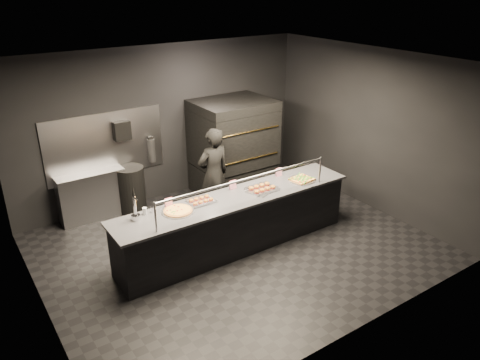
{
  "coord_description": "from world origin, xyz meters",
  "views": [
    {
      "loc": [
        -3.68,
        -5.55,
        4.13
      ],
      "look_at": [
        0.22,
        0.2,
        1.09
      ],
      "focal_mm": 35.0,
      "sensor_mm": 36.0,
      "label": 1
    }
  ],
  "objects_px": {
    "pizza_oven": "(233,147)",
    "worker": "(213,174)",
    "service_counter": "(236,222)",
    "beer_tap": "(135,211)",
    "towel_dispenser": "(122,130)",
    "round_pizza": "(178,211)",
    "square_pizza": "(302,179)",
    "slider_tray_a": "(201,201)",
    "slider_tray_b": "(262,188)",
    "prep_shelf": "(92,196)",
    "trash_bin": "(131,189)",
    "fire_extinguisher": "(151,150)"
  },
  "relations": [
    {
      "from": "slider_tray_b",
      "to": "trash_bin",
      "type": "bearing_deg",
      "value": 122.04
    },
    {
      "from": "towel_dispenser",
      "to": "trash_bin",
      "type": "relative_size",
      "value": 0.4
    },
    {
      "from": "service_counter",
      "to": "prep_shelf",
      "type": "bearing_deg",
      "value": 124.59
    },
    {
      "from": "pizza_oven",
      "to": "slider_tray_a",
      "type": "bearing_deg",
      "value": -134.87
    },
    {
      "from": "prep_shelf",
      "to": "fire_extinguisher",
      "type": "xyz_separation_m",
      "value": [
        1.25,
        0.08,
        0.61
      ]
    },
    {
      "from": "pizza_oven",
      "to": "beer_tap",
      "type": "height_order",
      "value": "pizza_oven"
    },
    {
      "from": "towel_dispenser",
      "to": "round_pizza",
      "type": "relative_size",
      "value": 0.71
    },
    {
      "from": "pizza_oven",
      "to": "round_pizza",
      "type": "xyz_separation_m",
      "value": [
        -2.19,
        -1.84,
        -0.03
      ]
    },
    {
      "from": "fire_extinguisher",
      "to": "trash_bin",
      "type": "distance_m",
      "value": 0.85
    },
    {
      "from": "pizza_oven",
      "to": "trash_bin",
      "type": "distance_m",
      "value": 2.19
    },
    {
      "from": "pizza_oven",
      "to": "slider_tray_b",
      "type": "bearing_deg",
      "value": -110.0
    },
    {
      "from": "service_counter",
      "to": "trash_bin",
      "type": "distance_m",
      "value": 2.39
    },
    {
      "from": "towel_dispenser",
      "to": "square_pizza",
      "type": "height_order",
      "value": "towel_dispenser"
    },
    {
      "from": "slider_tray_a",
      "to": "worker",
      "type": "relative_size",
      "value": 0.24
    },
    {
      "from": "pizza_oven",
      "to": "fire_extinguisher",
      "type": "xyz_separation_m",
      "value": [
        -1.55,
        0.5,
        0.09
      ]
    },
    {
      "from": "prep_shelf",
      "to": "square_pizza",
      "type": "height_order",
      "value": "square_pizza"
    },
    {
      "from": "service_counter",
      "to": "slider_tray_a",
      "type": "distance_m",
      "value": 0.74
    },
    {
      "from": "fire_extinguisher",
      "to": "trash_bin",
      "type": "relative_size",
      "value": 0.57
    },
    {
      "from": "service_counter",
      "to": "slider_tray_b",
      "type": "relative_size",
      "value": 7.25
    },
    {
      "from": "slider_tray_b",
      "to": "beer_tap",
      "type": "bearing_deg",
      "value": 174.56
    },
    {
      "from": "beer_tap",
      "to": "round_pizza",
      "type": "height_order",
      "value": "beer_tap"
    },
    {
      "from": "round_pizza",
      "to": "worker",
      "type": "bearing_deg",
      "value": 40.0
    },
    {
      "from": "trash_bin",
      "to": "round_pizza",
      "type": "bearing_deg",
      "value": -92.33
    },
    {
      "from": "worker",
      "to": "square_pizza",
      "type": "bearing_deg",
      "value": 130.32
    },
    {
      "from": "fire_extinguisher",
      "to": "worker",
      "type": "xyz_separation_m",
      "value": [
        0.6,
        -1.3,
        -0.2
      ]
    },
    {
      "from": "slider_tray_a",
      "to": "slider_tray_b",
      "type": "xyz_separation_m",
      "value": [
        1.04,
        -0.17,
        0.01
      ]
    },
    {
      "from": "prep_shelf",
      "to": "trash_bin",
      "type": "bearing_deg",
      "value": -8.77
    },
    {
      "from": "prep_shelf",
      "to": "fire_extinguisher",
      "type": "distance_m",
      "value": 1.39
    },
    {
      "from": "service_counter",
      "to": "slider_tray_b",
      "type": "xyz_separation_m",
      "value": [
        0.5,
        -0.02,
        0.49
      ]
    },
    {
      "from": "prep_shelf",
      "to": "trash_bin",
      "type": "distance_m",
      "value": 0.71
    },
    {
      "from": "service_counter",
      "to": "slider_tray_a",
      "type": "relative_size",
      "value": 9.83
    },
    {
      "from": "round_pizza",
      "to": "towel_dispenser",
      "type": "bearing_deg",
      "value": 87.85
    },
    {
      "from": "service_counter",
      "to": "towel_dispenser",
      "type": "distance_m",
      "value": 2.78
    },
    {
      "from": "prep_shelf",
      "to": "round_pizza",
      "type": "height_order",
      "value": "round_pizza"
    },
    {
      "from": "pizza_oven",
      "to": "worker",
      "type": "height_order",
      "value": "pizza_oven"
    },
    {
      "from": "service_counter",
      "to": "prep_shelf",
      "type": "xyz_separation_m",
      "value": [
        -1.6,
        2.32,
        -0.01
      ]
    },
    {
      "from": "pizza_oven",
      "to": "worker",
      "type": "distance_m",
      "value": 1.25
    },
    {
      "from": "slider_tray_b",
      "to": "fire_extinguisher",
      "type": "bearing_deg",
      "value": 109.32
    },
    {
      "from": "pizza_oven",
      "to": "towel_dispenser",
      "type": "height_order",
      "value": "pizza_oven"
    },
    {
      "from": "beer_tap",
      "to": "service_counter",
      "type": "bearing_deg",
      "value": -6.29
    },
    {
      "from": "towel_dispenser",
      "to": "trash_bin",
      "type": "height_order",
      "value": "towel_dispenser"
    },
    {
      "from": "slider_tray_a",
      "to": "square_pizza",
      "type": "bearing_deg",
      "value": -7.49
    },
    {
      "from": "round_pizza",
      "to": "trash_bin",
      "type": "relative_size",
      "value": 0.56
    },
    {
      "from": "slider_tray_b",
      "to": "square_pizza",
      "type": "height_order",
      "value": "slider_tray_b"
    },
    {
      "from": "prep_shelf",
      "to": "trash_bin",
      "type": "height_order",
      "value": "prep_shelf"
    },
    {
      "from": "round_pizza",
      "to": "trash_bin",
      "type": "bearing_deg",
      "value": 87.67
    },
    {
      "from": "prep_shelf",
      "to": "trash_bin",
      "type": "relative_size",
      "value": 1.36
    },
    {
      "from": "slider_tray_a",
      "to": "worker",
      "type": "height_order",
      "value": "worker"
    },
    {
      "from": "service_counter",
      "to": "beer_tap",
      "type": "xyz_separation_m",
      "value": [
        -1.6,
        0.18,
        0.6
      ]
    },
    {
      "from": "slider_tray_a",
      "to": "square_pizza",
      "type": "relative_size",
      "value": 0.93
    }
  ]
}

